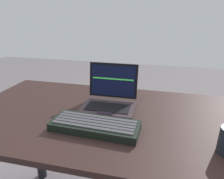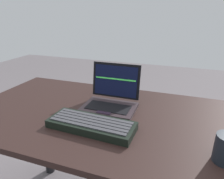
% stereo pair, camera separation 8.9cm
% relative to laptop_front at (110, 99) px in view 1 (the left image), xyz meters
% --- Properties ---
extents(desk, '(1.39, 0.69, 0.76)m').
position_rel_laptop_front_xyz_m(desk, '(0.04, -0.08, -0.18)').
color(desk, black).
rests_on(desk, ground).
extents(laptop_front, '(0.25, 0.20, 0.20)m').
position_rel_laptop_front_xyz_m(laptop_front, '(0.00, 0.00, 0.00)').
color(laptop_front, '#2E2327').
rests_on(laptop_front, desk).
extents(external_keyboard, '(0.35, 0.14, 0.04)m').
position_rel_laptop_front_xyz_m(external_keyboard, '(-0.01, -0.21, -0.02)').
color(external_keyboard, black).
rests_on(external_keyboard, desk).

